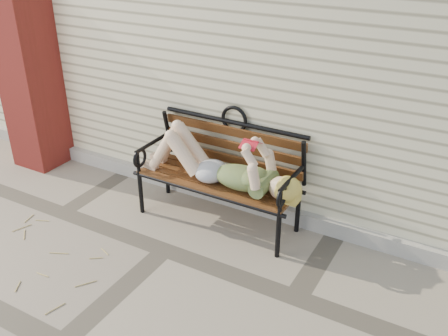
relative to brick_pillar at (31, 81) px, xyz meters
The scene contains 6 objects.
ground 2.62m from the brick_pillar, 18.06° to the right, with size 80.00×80.00×0.00m, color gray.
house_wall 3.26m from the brick_pillar, 44.37° to the left, with size 8.00×4.00×3.00m, color beige.
foundation_strip 2.49m from the brick_pillar, ahead, with size 8.00×0.10×0.15m, color #B0AB9F.
brick_pillar is the anchor object (origin of this frame).
garden_bench 2.50m from the brick_pillar, ahead, with size 1.67×0.67×1.08m.
reading_woman 2.51m from the brick_pillar, ahead, with size 1.58×0.36×0.50m.
Camera 1 is at (2.23, -2.88, 2.69)m, focal length 40.00 mm.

